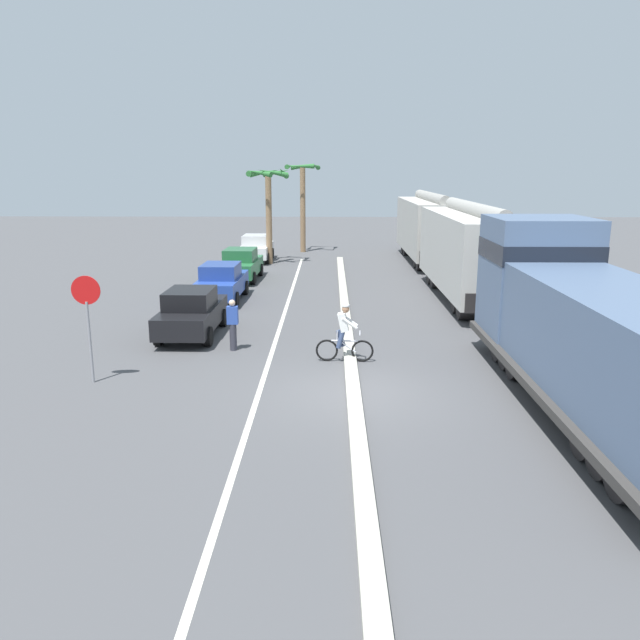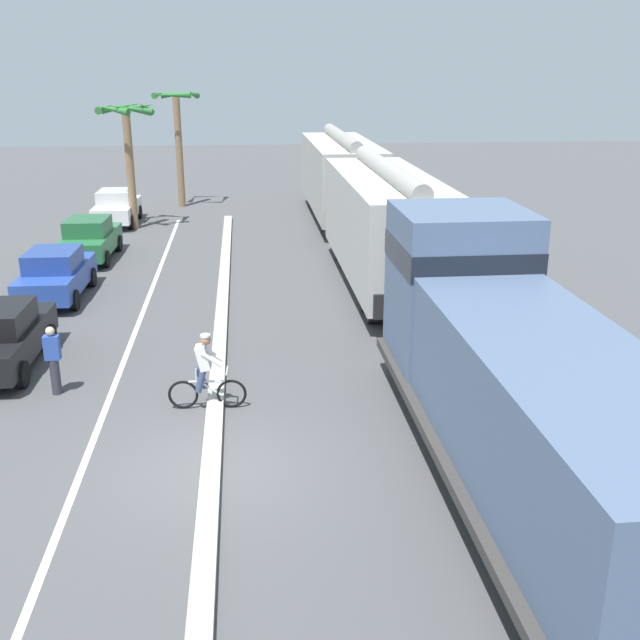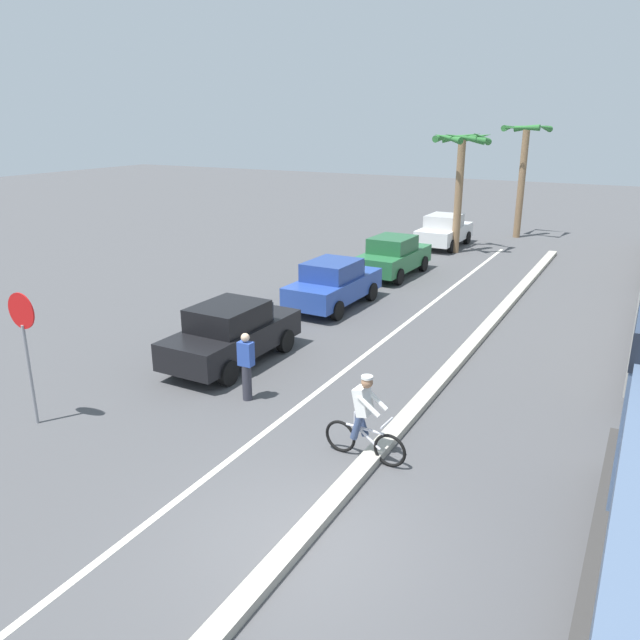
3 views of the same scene
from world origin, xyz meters
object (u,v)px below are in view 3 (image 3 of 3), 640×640
at_px(parked_car_white, 444,231).
at_px(palm_tree_far, 524,156).
at_px(parked_car_blue, 334,284).
at_px(pedestrian_by_cars, 246,365).
at_px(parked_car_black, 232,333).
at_px(parked_car_green, 393,256).
at_px(cyclist, 364,420).
at_px(palm_tree_near, 461,161).
at_px(stop_sign, 24,333).

height_order(parked_car_white, palm_tree_far, palm_tree_far).
relative_size(parked_car_blue, palm_tree_far, 0.71).
bearing_deg(parked_car_blue, palm_tree_far, 80.29).
xyz_separation_m(parked_car_white, pedestrian_by_cars, (1.54, -19.52, 0.03)).
xyz_separation_m(parked_car_black, parked_car_green, (0.14, 10.97, 0.00)).
distance_m(parked_car_blue, pedestrian_by_cars, 7.75).
xyz_separation_m(parked_car_blue, parked_car_green, (0.12, 5.13, 0.00)).
relative_size(cyclist, palm_tree_far, 0.29).
distance_m(parked_car_white, palm_tree_far, 6.22).
relative_size(palm_tree_near, palm_tree_far, 0.96).
bearing_deg(palm_tree_near, palm_tree_far, 72.25).
bearing_deg(parked_car_white, parked_car_green, -89.96).
height_order(parked_car_black, palm_tree_far, palm_tree_far).
bearing_deg(pedestrian_by_cars, palm_tree_near, 91.92).
relative_size(palm_tree_near, pedestrian_by_cars, 3.53).
height_order(stop_sign, palm_tree_far, palm_tree_far).
height_order(parked_car_green, cyclist, cyclist).
distance_m(parked_car_blue, palm_tree_far, 16.95).
bearing_deg(parked_car_green, pedestrian_by_cars, -83.12).
xyz_separation_m(parked_car_black, parked_car_white, (0.13, 17.77, 0.00)).
distance_m(parked_car_black, pedestrian_by_cars, 2.41).
xyz_separation_m(palm_tree_near, pedestrian_by_cars, (0.62, -18.41, -3.47)).
relative_size(stop_sign, palm_tree_far, 0.48).
distance_m(parked_car_blue, palm_tree_near, 11.44).
xyz_separation_m(parked_car_white, cyclist, (4.99, -20.63, 0.00)).
relative_size(parked_car_black, cyclist, 2.46).
bearing_deg(parked_car_black, parked_car_white, 89.58).
bearing_deg(parked_car_white, palm_tree_far, 58.69).
xyz_separation_m(parked_car_black, pedestrian_by_cars, (1.67, -1.74, 0.03)).
bearing_deg(parked_car_blue, parked_car_black, -90.20).
relative_size(parked_car_blue, stop_sign, 1.47).
height_order(parked_car_blue, parked_car_green, same).
distance_m(parked_car_black, palm_tree_near, 17.07).
distance_m(parked_car_blue, parked_car_white, 11.94).
bearing_deg(parked_car_black, parked_car_blue, 89.80).
bearing_deg(cyclist, parked_car_black, 150.80).
bearing_deg(parked_car_black, parked_car_green, 89.29).
bearing_deg(parked_car_blue, parked_car_green, 88.70).
height_order(parked_car_white, palm_tree_near, palm_tree_near).
bearing_deg(palm_tree_far, pedestrian_by_cars, -92.75).
bearing_deg(pedestrian_by_cars, parked_car_black, 133.80).
relative_size(parked_car_green, cyclist, 2.48).
xyz_separation_m(parked_car_green, pedestrian_by_cars, (1.53, -12.71, 0.03)).
bearing_deg(parked_car_white, parked_car_black, -90.42).
bearing_deg(parked_car_white, stop_sign, -94.42).
height_order(parked_car_blue, cyclist, cyclist).
xyz_separation_m(parked_car_black, palm_tree_far, (2.82, 22.19, 3.46)).
bearing_deg(palm_tree_near, parked_car_blue, -95.44).
bearing_deg(stop_sign, pedestrian_by_cars, 43.15).
height_order(parked_car_black, cyclist, cyclist).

